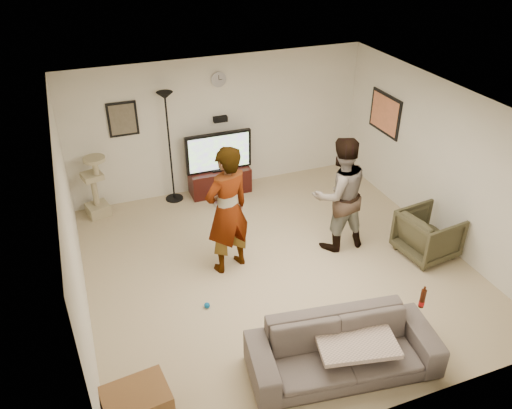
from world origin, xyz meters
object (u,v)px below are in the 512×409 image
object	(u,v)px
armchair	(428,234)
floor_lamp	(170,149)
cat_tree	(94,187)
tv_stand	(220,181)
beer_bottle	(423,298)
person_right	(339,195)
side_table	(138,407)
tv	(219,152)
sofa	(343,349)
person_left	(227,211)

from	to	relation	value
armchair	floor_lamp	bearing A→B (deg)	39.88
cat_tree	tv_stand	bearing A→B (deg)	0.35
beer_bottle	person_right	bearing A→B (deg)	86.61
side_table	person_right	bearing A→B (deg)	31.44
tv	sofa	size ratio (longest dim) A/B	0.56
tv_stand	person_left	size ratio (longest dim) A/B	0.57
person_left	armchair	distance (m)	3.12
side_table	person_left	bearing A→B (deg)	51.87
tv	person_right	world-z (taller)	person_right
tv	armchair	world-z (taller)	tv
person_left	side_table	world-z (taller)	person_left
person_right	beer_bottle	size ratio (longest dim) A/B	7.41
person_left	armchair	world-z (taller)	person_left
tv	cat_tree	xyz separation A→B (m)	(-2.25, -0.01, -0.27)
cat_tree	side_table	xyz separation A→B (m)	(-0.04, -4.43, -0.34)
person_left	beer_bottle	size ratio (longest dim) A/B	7.91
person_right	armchair	world-z (taller)	person_right
tv	side_table	bearing A→B (deg)	-117.23
tv_stand	tv	world-z (taller)	tv
armchair	person_right	bearing A→B (deg)	52.01
person_right	sofa	size ratio (longest dim) A/B	0.85
tv	cat_tree	size ratio (longest dim) A/B	1.10
person_left	side_table	bearing A→B (deg)	33.39
floor_lamp	person_right	world-z (taller)	floor_lamp
tv	person_left	bearing A→B (deg)	-104.03
cat_tree	person_left	distance (m)	2.83
floor_lamp	person_right	xyz separation A→B (m)	(2.08, -2.36, -0.10)
beer_bottle	armchair	world-z (taller)	beer_bottle
cat_tree	person_right	bearing A→B (deg)	-33.65
tv	beer_bottle	size ratio (longest dim) A/B	4.91
person_left	side_table	distance (m)	2.90
floor_lamp	beer_bottle	distance (m)	5.02
tv_stand	beer_bottle	world-z (taller)	beer_bottle
person_left	sofa	distance (m)	2.50
person_left	beer_bottle	xyz separation A→B (m)	(1.63, -2.33, -0.22)
cat_tree	sofa	size ratio (longest dim) A/B	0.51
beer_bottle	cat_tree	bearing A→B (deg)	126.00
cat_tree	beer_bottle	distance (m)	5.64
person_right	person_left	bearing A→B (deg)	-2.39
armchair	tv	bearing A→B (deg)	31.46
floor_lamp	person_right	bearing A→B (deg)	-48.57
cat_tree	person_right	xyz separation A→B (m)	(3.45, -2.30, 0.37)
side_table	beer_bottle	bearing A→B (deg)	-2.25
tv_stand	person_left	bearing A→B (deg)	-104.03
tv_stand	cat_tree	size ratio (longest dim) A/B	1.01
sofa	person_left	bearing A→B (deg)	113.11
tv_stand	beer_bottle	size ratio (longest dim) A/B	4.50
tv_stand	sofa	world-z (taller)	sofa
tv	floor_lamp	distance (m)	0.90
tv_stand	tv	size ratio (longest dim) A/B	0.92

